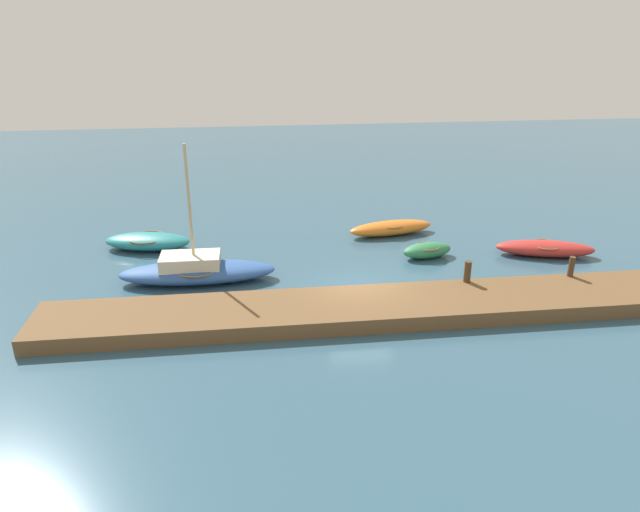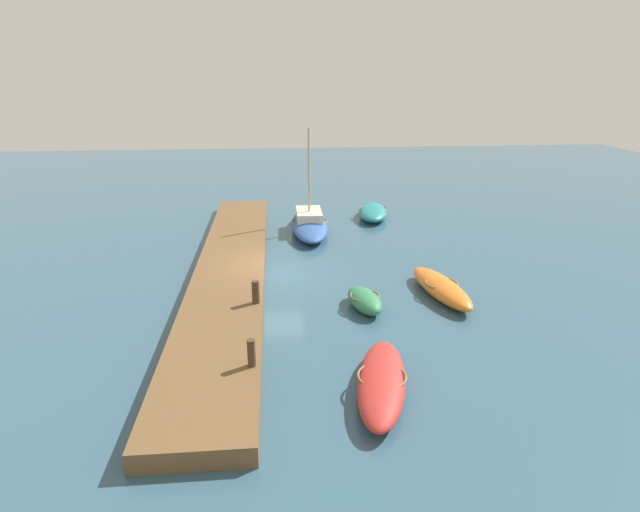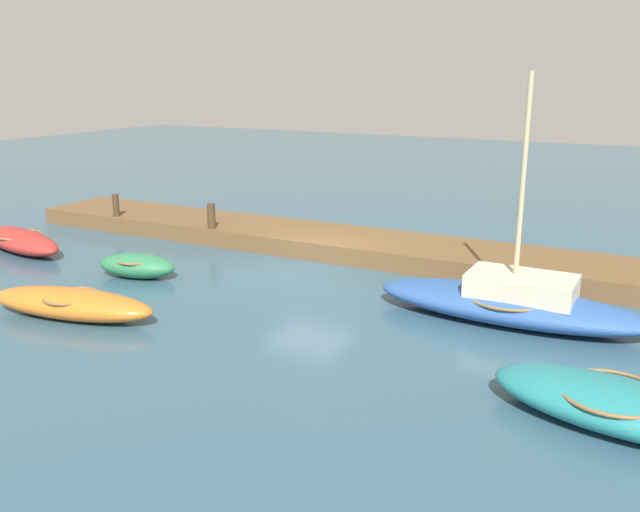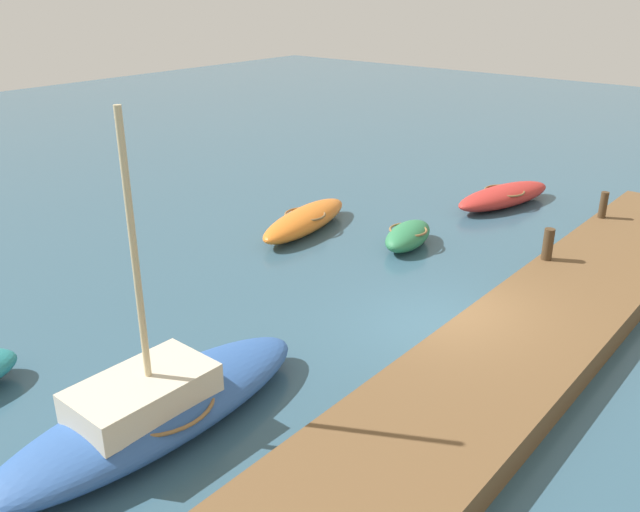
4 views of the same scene
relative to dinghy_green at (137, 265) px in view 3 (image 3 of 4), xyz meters
The scene contains 9 objects.
ground_plane 5.15m from the dinghy_green, 138.32° to the right, with size 84.00×84.00×0.00m, color #33566B.
dock_platform 6.59m from the dinghy_green, 125.64° to the right, with size 24.12×2.98×0.58m, color brown.
dinghy_green is the anchor object (origin of this frame).
sailboat_blue 10.50m from the dinghy_green, behind, with size 6.50×2.10×5.82m.
rowboat_orange 3.42m from the dinghy_green, 105.60° to the left, with size 4.60×2.00×0.71m.
motorboat_teal 13.30m from the dinghy_green, 167.99° to the left, with size 4.33×2.43×0.76m.
rowboat_red 5.55m from the dinghy_green, ahead, with size 4.68×2.36×0.71m.
mooring_post_west 4.18m from the dinghy_green, 85.08° to the right, with size 0.28×0.28×0.86m, color #47331E.
mooring_post_mid_west 6.29m from the dinghy_green, 41.10° to the right, with size 0.24×0.24×0.83m, color #47331E.
Camera 3 is at (-9.61, 17.63, 5.81)m, focal length 37.96 mm.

